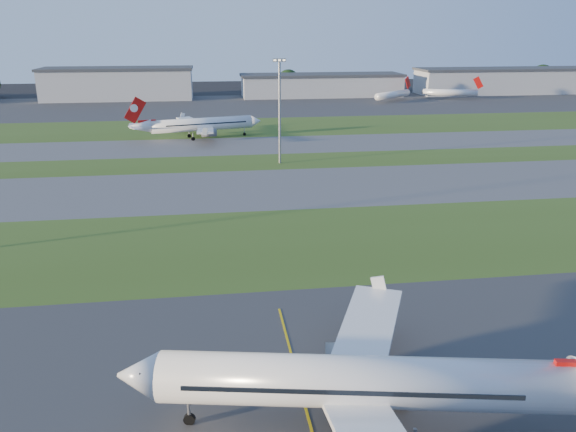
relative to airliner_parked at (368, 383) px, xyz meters
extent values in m
cube|color=#3C551C|center=(-9.57, 44.49, -4.62)|extent=(300.00, 34.00, 0.01)
cube|color=#515154|center=(-9.57, 77.49, -4.62)|extent=(300.00, 32.00, 0.01)
cube|color=#3C551C|center=(-9.57, 102.49, -4.62)|extent=(300.00, 18.00, 0.01)
cube|color=#515154|center=(-9.57, 124.49, -4.62)|extent=(300.00, 26.00, 0.01)
cube|color=#3C551C|center=(-9.57, 157.49, -4.62)|extent=(300.00, 40.00, 0.01)
cube|color=#333335|center=(-9.57, 217.49, -4.62)|extent=(400.00, 80.00, 0.01)
cylinder|color=white|center=(-0.40, 0.08, 0.13)|extent=(34.15, 10.51, 4.30)
cube|color=white|center=(2.39, 8.76, -0.44)|extent=(11.71, 17.54, 1.75)
cylinder|color=slate|center=(0.26, 6.63, -1.68)|extent=(5.15, 3.44, 2.60)
cylinder|color=white|center=(-14.14, 138.12, -0.22)|extent=(31.51, 11.19, 3.98)
cube|color=#B40E0B|center=(-33.51, 133.48, 5.13)|extent=(6.70, 1.94, 7.93)
cube|color=white|center=(-17.11, 146.03, -0.74)|extent=(11.43, 16.13, 1.62)
cube|color=white|center=(-13.21, 129.72, -0.74)|extent=(4.87, 15.77, 1.62)
cylinder|color=slate|center=(-15.04, 144.15, -1.90)|extent=(4.84, 3.37, 2.41)
cylinder|color=slate|center=(-12.22, 132.33, -1.90)|extent=(4.84, 3.37, 2.41)
cylinder|color=white|center=(74.43, 220.89, -1.42)|extent=(22.05, 19.07, 3.20)
cube|color=#B40E0B|center=(84.44, 229.19, 3.38)|extent=(4.17, 3.54, 6.16)
cylinder|color=white|center=(104.99, 226.09, -1.42)|extent=(26.04, 9.11, 3.20)
cube|color=#B40E0B|center=(117.64, 223.09, 3.38)|extent=(5.10, 1.49, 6.16)
cylinder|color=gray|center=(5.43, 100.49, 7.88)|extent=(0.60, 0.60, 25.00)
cube|color=gray|center=(5.43, 100.49, 20.78)|extent=(3.20, 0.50, 0.80)
cube|color=#FFF2CC|center=(5.43, 100.49, 20.78)|extent=(2.80, 0.70, 0.35)
cube|color=#A0A3A8|center=(-54.57, 247.49, 2.38)|extent=(70.00, 22.00, 14.00)
cube|color=#383A3F|center=(-54.57, 247.49, 9.98)|extent=(71.40, 23.00, 1.20)
cube|color=#A0A3A8|center=(45.43, 247.49, 0.38)|extent=(80.00, 22.00, 10.00)
cube|color=#383A3F|center=(45.43, 247.49, 5.98)|extent=(81.60, 23.00, 1.20)
cube|color=#A0A3A8|center=(145.43, 247.49, 1.38)|extent=(95.00, 22.00, 12.00)
cube|color=#383A3F|center=(145.43, 247.49, 7.98)|extent=(96.90, 23.00, 1.20)
cylinder|color=black|center=(-29.57, 258.49, -2.82)|extent=(1.00, 1.00, 3.60)
sphere|color=black|center=(-29.57, 258.49, 1.23)|extent=(9.90, 9.90, 9.90)
cylinder|color=black|center=(30.43, 261.49, -2.52)|extent=(1.00, 1.00, 4.20)
sphere|color=black|center=(30.43, 261.49, 2.20)|extent=(11.55, 11.55, 11.55)
cylinder|color=black|center=(105.43, 259.49, -2.72)|extent=(1.00, 1.00, 3.80)
sphere|color=black|center=(105.43, 259.49, 1.55)|extent=(10.45, 10.45, 10.45)
cylinder|color=black|center=(175.43, 263.49, -2.32)|extent=(1.00, 1.00, 4.60)
sphere|color=black|center=(175.43, 263.49, 2.85)|extent=(12.65, 12.65, 12.65)
camera|label=1|loc=(-12.06, -38.30, 27.80)|focal=35.00mm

